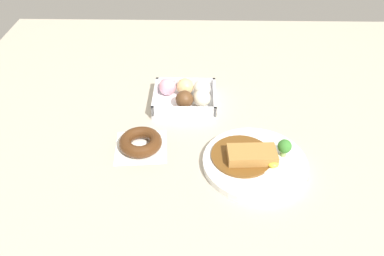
# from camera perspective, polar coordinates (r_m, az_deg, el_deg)

# --- Properties ---
(ground_plane) EXTENTS (1.60, 1.60, 0.00)m
(ground_plane) POSITION_cam_1_polar(r_m,az_deg,el_deg) (1.02, 2.62, -2.29)
(ground_plane) COLOR #B2A893
(curry_plate) EXTENTS (0.25, 0.25, 0.07)m
(curry_plate) POSITION_cam_1_polar(r_m,az_deg,el_deg) (0.96, 9.17, -4.82)
(curry_plate) COLOR white
(curry_plate) RESTS_ON ground_plane
(donut_box) EXTENTS (0.18, 0.16, 0.06)m
(donut_box) POSITION_cam_1_polar(r_m,az_deg,el_deg) (1.15, -0.79, 4.80)
(donut_box) COLOR white
(donut_box) RESTS_ON ground_plane
(chocolate_ring_donut) EXTENTS (0.14, 0.14, 0.03)m
(chocolate_ring_donut) POSITION_cam_1_polar(r_m,az_deg,el_deg) (1.00, -7.56, -2.12)
(chocolate_ring_donut) COLOR white
(chocolate_ring_donut) RESTS_ON ground_plane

